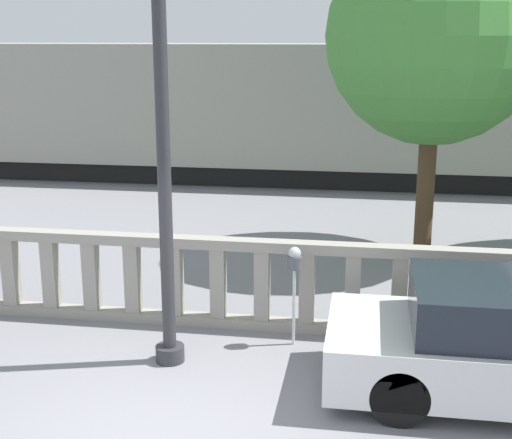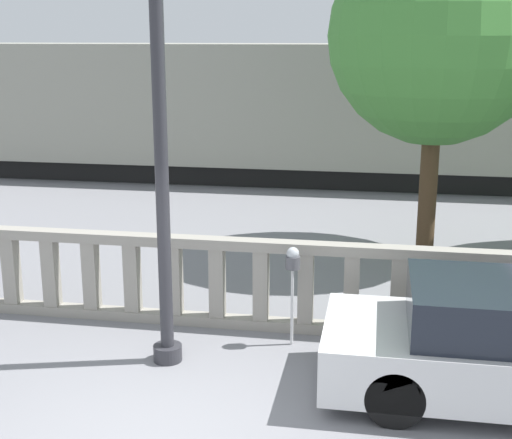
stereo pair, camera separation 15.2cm
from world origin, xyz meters
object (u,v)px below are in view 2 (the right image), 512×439
(parked_car, at_px, (512,347))
(tree_left, at_px, (437,36))
(parking_meter, at_px, (293,266))
(train_near, at_px, (294,110))
(lamppost, at_px, (159,93))

(parked_car, height_order, tree_left, tree_left)
(parking_meter, bearing_deg, tree_left, 65.97)
(parking_meter, height_order, train_near, train_near)
(parked_car, relative_size, train_near, 0.19)
(train_near, bearing_deg, lamppost, -90.60)
(train_near, height_order, tree_left, tree_left)
(lamppost, height_order, parking_meter, lamppost)
(lamppost, distance_m, parking_meter, 2.74)
(lamppost, distance_m, train_near, 11.76)
(parking_meter, height_order, parked_car, parked_car)
(lamppost, bearing_deg, tree_left, 56.16)
(tree_left, bearing_deg, lamppost, -123.84)
(lamppost, bearing_deg, train_near, 89.40)
(parked_car, bearing_deg, lamppost, 168.35)
(lamppost, relative_size, parking_meter, 4.43)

